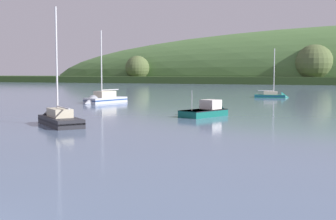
{
  "coord_description": "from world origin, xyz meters",
  "views": [
    {
      "loc": [
        11.09,
        -8.9,
        4.69
      ],
      "look_at": [
        -1.68,
        25.55,
        1.68
      ],
      "focal_mm": 48.33,
      "sensor_mm": 36.0,
      "label": 1
    }
  ],
  "objects_px": {
    "sailboat_far_left": "(102,101)",
    "fishing_boat_moored": "(207,113)",
    "sailboat_midwater_white": "(58,121)",
    "sailboat_near_mooring": "(274,97)"
  },
  "relations": [
    {
      "from": "sailboat_midwater_white",
      "to": "fishing_boat_moored",
      "type": "height_order",
      "value": "sailboat_midwater_white"
    },
    {
      "from": "sailboat_near_mooring",
      "to": "sailboat_far_left",
      "type": "height_order",
      "value": "sailboat_far_left"
    },
    {
      "from": "sailboat_midwater_white",
      "to": "fishing_boat_moored",
      "type": "bearing_deg",
      "value": -89.26
    },
    {
      "from": "sailboat_near_mooring",
      "to": "sailboat_midwater_white",
      "type": "relative_size",
      "value": 0.89
    },
    {
      "from": "sailboat_near_mooring",
      "to": "sailboat_far_left",
      "type": "distance_m",
      "value": 34.47
    },
    {
      "from": "sailboat_far_left",
      "to": "fishing_boat_moored",
      "type": "xyz_separation_m",
      "value": [
        20.97,
        -14.63,
        0.03
      ]
    },
    {
      "from": "sailboat_far_left",
      "to": "sailboat_near_mooring",
      "type": "bearing_deg",
      "value": 152.17
    },
    {
      "from": "sailboat_midwater_white",
      "to": "sailboat_far_left",
      "type": "height_order",
      "value": "sailboat_far_left"
    },
    {
      "from": "sailboat_far_left",
      "to": "sailboat_midwater_white",
      "type": "bearing_deg",
      "value": 35.04
    },
    {
      "from": "sailboat_near_mooring",
      "to": "sailboat_midwater_white",
      "type": "xyz_separation_m",
      "value": [
        -12.67,
        -53.04,
        0.15
      ]
    }
  ]
}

